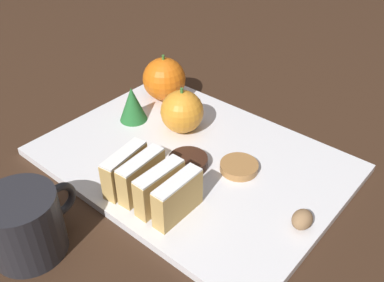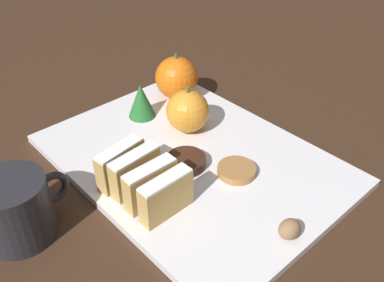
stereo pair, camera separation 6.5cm
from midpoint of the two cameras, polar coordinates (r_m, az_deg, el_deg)
name	(u,v)px [view 1 (the left image)]	position (r m, az deg, el deg)	size (l,w,h in m)	color
ground_plane	(192,163)	(0.67, -2.76, -3.00)	(6.00, 6.00, 0.00)	#382316
serving_platter	(192,160)	(0.67, -2.77, -2.60)	(0.33, 0.45, 0.01)	white
stollen_slice_front	(178,198)	(0.55, -5.28, -7.69)	(0.08, 0.02, 0.06)	tan
stollen_slice_second	(160,188)	(0.57, -7.58, -6.31)	(0.08, 0.02, 0.06)	tan
stollen_slice_third	(144,177)	(0.59, -9.60, -4.92)	(0.08, 0.03, 0.06)	tan
stollen_slice_fourth	(125,170)	(0.61, -11.94, -3.90)	(0.08, 0.03, 0.06)	tan
orange_near	(182,112)	(0.71, -3.97, 3.85)	(0.07, 0.07, 0.08)	orange
orange_far	(164,79)	(0.80, -6.08, 8.14)	(0.08, 0.08, 0.09)	orange
walnut	(302,219)	(0.56, 11.26, -10.37)	(0.03, 0.03, 0.03)	#8E6B47
chocolate_cookie	(188,162)	(0.64, -3.42, -2.91)	(0.06, 0.06, 0.02)	#381E14
gingerbread_cookie	(239,167)	(0.64, 3.42, -3.56)	(0.06, 0.06, 0.01)	#A3703D
evergreen_sprig	(132,104)	(0.75, -10.43, 4.80)	(0.05, 0.05, 0.06)	#23662D
coffee_mug	(25,224)	(0.57, -24.47, -10.22)	(0.12, 0.09, 0.09)	#232328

